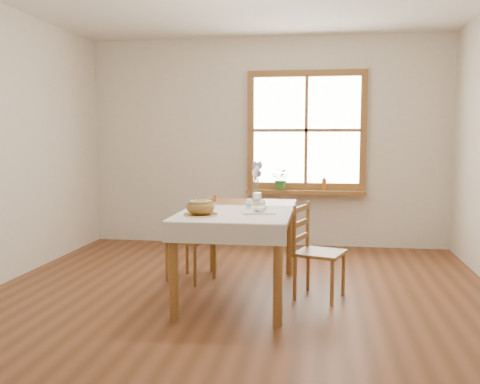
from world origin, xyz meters
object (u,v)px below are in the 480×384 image
object	(u,v)px
dining_table	(240,219)
chair_right	(320,251)
bread_plate	(201,215)
chair_left	(191,238)
flower_vase	(257,199)

from	to	relation	value
dining_table	chair_right	bearing A→B (deg)	-1.03
dining_table	bread_plate	world-z (taller)	bread_plate
chair_right	bread_plate	size ratio (longest dim) A/B	3.10
chair_right	dining_table	bearing A→B (deg)	107.43
chair_left	flower_vase	bearing A→B (deg)	113.90
dining_table	chair_left	xyz separation A→B (m)	(-0.54, 0.38, -0.26)
bread_plate	chair_left	bearing A→B (deg)	109.01
chair_left	chair_right	xyz separation A→B (m)	(1.23, -0.40, -0.00)
flower_vase	chair_right	bearing A→B (deg)	-35.36
bread_plate	chair_right	bearing A→B (deg)	26.46
dining_table	chair_right	distance (m)	0.74
bread_plate	flower_vase	bearing A→B (deg)	68.92
chair_left	flower_vase	xyz separation A→B (m)	(0.64, 0.02, 0.39)
chair_left	flower_vase	size ratio (longest dim) A/B	8.76
bread_plate	flower_vase	xyz separation A→B (m)	(0.34, 0.88, 0.03)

